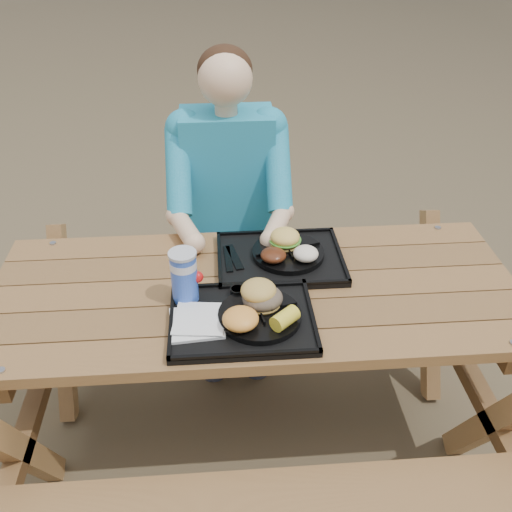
{
  "coord_description": "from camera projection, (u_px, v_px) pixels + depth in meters",
  "views": [
    {
      "loc": [
        -0.12,
        -1.54,
        1.92
      ],
      "look_at": [
        0.0,
        0.0,
        0.88
      ],
      "focal_mm": 40.0,
      "sensor_mm": 36.0,
      "label": 1
    }
  ],
  "objects": [
    {
      "name": "napkin_stack",
      "position": [
        197.0,
        322.0,
        1.74
      ],
      "size": [
        0.17,
        0.17,
        0.02
      ],
      "primitive_type": "cube",
      "rotation": [
        0.0,
        0.0,
        0.09
      ],
      "color": "white",
      "rests_on": "tray_near"
    },
    {
      "name": "condiment_bbq",
      "position": [
        237.0,
        292.0,
        1.86
      ],
      "size": [
        0.05,
        0.05,
        0.03
      ],
      "primitive_type": "cylinder",
      "color": "black",
      "rests_on": "tray_near"
    },
    {
      "name": "plate_near",
      "position": [
        260.0,
        315.0,
        1.77
      ],
      "size": [
        0.26,
        0.26,
        0.02
      ],
      "primitive_type": "cylinder",
      "color": "black",
      "rests_on": "tray_near"
    },
    {
      "name": "corn_cob",
      "position": [
        285.0,
        318.0,
        1.7
      ],
      "size": [
        0.12,
        0.12,
        0.05
      ],
      "primitive_type": null,
      "rotation": [
        0.0,
        0.0,
        0.73
      ],
      "color": "yellow",
      "rests_on": "plate_near"
    },
    {
      "name": "mac_cheese",
      "position": [
        241.0,
        319.0,
        1.7
      ],
      "size": [
        0.11,
        0.11,
        0.06
      ],
      "primitive_type": "ellipsoid",
      "color": "#FBAA42",
      "rests_on": "plate_near"
    },
    {
      "name": "ground",
      "position": [
        256.0,
        432.0,
        2.36
      ],
      "size": [
        60.0,
        60.0,
        0.0
      ],
      "primitive_type": "plane",
      "color": "#999999",
      "rests_on": "ground"
    },
    {
      "name": "burger",
      "position": [
        285.0,
        234.0,
        2.06
      ],
      "size": [
        0.11,
        0.11,
        0.1
      ],
      "primitive_type": null,
      "color": "#F7C657",
      "rests_on": "plate_far"
    },
    {
      "name": "baked_beans",
      "position": [
        273.0,
        255.0,
        1.99
      ],
      "size": [
        0.09,
        0.09,
        0.04
      ],
      "primitive_type": "ellipsoid",
      "color": "#532410",
      "rests_on": "plate_far"
    },
    {
      "name": "tray_far",
      "position": [
        280.0,
        259.0,
        2.06
      ],
      "size": [
        0.45,
        0.35,
        0.02
      ],
      "primitive_type": "cube",
      "color": "black",
      "rests_on": "picnic_table"
    },
    {
      "name": "soda_cup",
      "position": [
        184.0,
        277.0,
        1.81
      ],
      "size": [
        0.08,
        0.08,
        0.17
      ],
      "primitive_type": "cylinder",
      "color": "blue",
      "rests_on": "tray_near"
    },
    {
      "name": "condiment_mustard",
      "position": [
        255.0,
        291.0,
        1.86
      ],
      "size": [
        0.05,
        0.05,
        0.03
      ],
      "primitive_type": "cylinder",
      "color": "yellow",
      "rests_on": "tray_near"
    },
    {
      "name": "tray_near",
      "position": [
        242.0,
        320.0,
        1.78
      ],
      "size": [
        0.45,
        0.35,
        0.02
      ],
      "primitive_type": "cube",
      "color": "black",
      "rests_on": "picnic_table"
    },
    {
      "name": "diner",
      "position": [
        229.0,
        220.0,
        2.53
      ],
      "size": [
        0.48,
        0.84,
        1.28
      ],
      "primitive_type": null,
      "color": "#1C93C5",
      "rests_on": "ground"
    },
    {
      "name": "cutlery_far",
      "position": [
        234.0,
        257.0,
        2.05
      ],
      "size": [
        0.06,
        0.16,
        0.01
      ],
      "primitive_type": "cube",
      "rotation": [
        0.0,
        0.0,
        0.22
      ],
      "color": "black",
      "rests_on": "tray_far"
    },
    {
      "name": "sandwich",
      "position": [
        263.0,
        288.0,
        1.77
      ],
      "size": [
        0.12,
        0.12,
        0.12
      ],
      "primitive_type": null,
      "color": "gold",
      "rests_on": "plate_near"
    },
    {
      "name": "picnic_table",
      "position": [
        256.0,
        367.0,
        2.15
      ],
      "size": [
        1.8,
        1.49,
        0.75
      ],
      "primitive_type": null,
      "color": "#999999",
      "rests_on": "ground"
    },
    {
      "name": "potato_salad",
      "position": [
        306.0,
        254.0,
        1.99
      ],
      "size": [
        0.09,
        0.09,
        0.05
      ],
      "primitive_type": "ellipsoid",
      "color": "white",
      "rests_on": "plate_far"
    },
    {
      "name": "plate_far",
      "position": [
        288.0,
        253.0,
        2.06
      ],
      "size": [
        0.26,
        0.26,
        0.02
      ],
      "primitive_type": "cylinder",
      "color": "black",
      "rests_on": "tray_far"
    }
  ]
}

